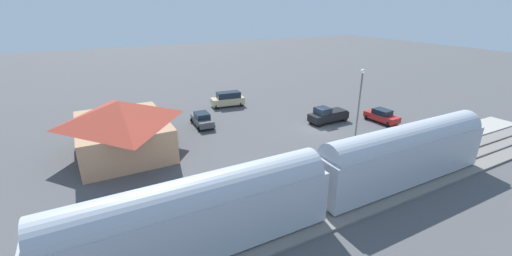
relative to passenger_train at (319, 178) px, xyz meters
The scene contains 12 objects.
ground_plane 18.01m from the passenger_train, 38.09° to the right, with size 200.00×200.00×0.00m, color #4C4C4F.
railway_track 11.31m from the passenger_train, 90.01° to the right, with size 4.80×70.00×0.30m.
platform 11.99m from the passenger_train, 69.97° to the right, with size 3.20×46.00×0.30m.
passenger_train is the anchor object (origin of this frame).
station_building 21.11m from the passenger_train, 31.49° to the left, with size 11.83×9.27×5.51m.
pedestrian_on_platform 18.24m from the passenger_train, 77.93° to the right, with size 0.36×0.36×1.71m.
pedestrian_waiting_far 13.46m from the passenger_train, 75.82° to the right, with size 0.36×0.36×1.71m.
suv_tan 28.26m from the passenger_train, 10.24° to the right, with size 2.56×5.11×2.22m.
sedan_charcoal 21.63m from the passenger_train, ahead, with size 4.59×2.47×1.74m.
pickup_black 20.26m from the passenger_train, 42.16° to the right, with size 2.03×5.43×2.14m.
sedan_red 23.09m from the passenger_train, 59.49° to the right, with size 4.60×2.48×1.74m.
light_pole_near_platform 12.59m from the passenger_train, 56.55° to the right, with size 0.44×0.44×8.63m.
Camera 1 is at (-29.82, 24.67, 14.42)m, focal length 22.77 mm.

